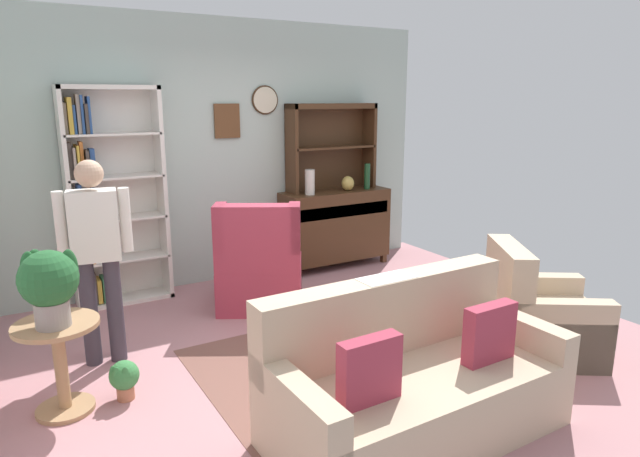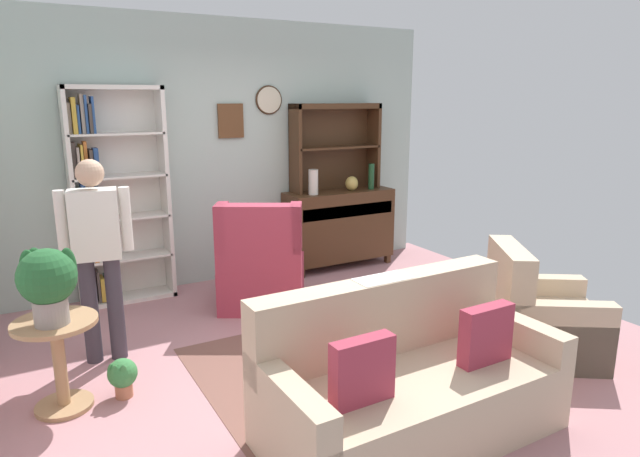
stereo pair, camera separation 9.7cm
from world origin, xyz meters
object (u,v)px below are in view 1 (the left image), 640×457
Objects in this scene: vase_tall at (310,182)px; bottle_wine at (367,176)px; sideboard_hutch at (331,135)px; potted_plant_small at (124,377)px; bookshelf at (108,199)px; plant_stand at (60,357)px; person_reading at (96,248)px; wingback_chair at (260,269)px; vase_round at (348,183)px; sideboard at (335,225)px; armchair_floral at (538,318)px; potted_plant_large at (48,282)px; couch_floral at (412,383)px.

bottle_wine reaches higher than vase_tall.
sideboard_hutch reaches higher than potted_plant_small.
bookshelf reaches higher than plant_stand.
person_reading is (-2.45, -1.12, -0.15)m from vase_tall.
person_reading is (-1.51, -0.43, 0.52)m from wingback_chair.
sideboard_hutch is 1.98m from wingback_chair.
vase_round is 0.62× the size of potted_plant_small.
armchair_floral is (0.15, -2.79, -0.22)m from sideboard.
bottle_wine is at bearing -26.96° from sideboard_hutch.
potted_plant_small is (-2.83, -1.85, -0.35)m from sideboard.
potted_plant_large is at bearing -154.09° from bottle_wine.
sideboard is at bearing -1.94° from bookshelf.
couch_floral is at bearing -52.82° from person_reading.
sideboard_hutch is at bearing 92.90° from armchair_floral.
person_reading is at bearing 58.59° from plant_stand.
wingback_chair reaches higher than plant_stand.
bottle_wine reaches higher than armchair_floral.
person_reading reaches higher than wingback_chair.
person_reading is at bearing -159.04° from vase_round.
sideboard_hutch is at bearing 33.46° from wingback_chair.
wingback_chair is (-1.48, 2.02, 0.09)m from armchair_floral.
armchair_floral is at bearing -15.73° from potted_plant_large.
plant_stand is at bearing 163.45° from armchair_floral.
potted_plant_large reaches higher than sideboard.
bookshelf is 3.99m from armchair_floral.
vase_tall is at bearing 101.21° from armchair_floral.
vase_tall is at bearing 71.51° from couch_floral.
bottle_wine reaches higher than potted_plant_small.
vase_round is 3.79m from potted_plant_large.
armchair_floral is 0.98× the size of wingback_chair.
potted_plant_small is (-2.98, 0.94, -0.13)m from armchair_floral.
potted_plant_small is (-2.83, -1.96, -1.40)m from sideboard_hutch.
couch_floral is 1.70× the size of armchair_floral.
person_reading is (-0.01, 0.64, 0.75)m from potted_plant_small.
sideboard_hutch is 3.17m from armchair_floral.
sideboard is 4.74× the size of potted_plant_small.
wingback_chair is at bearing 88.35° from couch_floral.
vase_round is at bearing 63.23° from couch_floral.
armchair_floral is at bearing -47.14° from bookshelf.
sideboard is 0.72× the size of couch_floral.
potted_plant_large is (-1.88, -1.07, 0.52)m from wingback_chair.
vase_round is 0.09× the size of couch_floral.
person_reading reaches higher than couch_floral.
bookshelf is at bearing 132.86° from armchair_floral.
couch_floral is at bearing -120.73° from bottle_wine.
vase_tall is at bearing 179.34° from bottle_wine.
potted_plant_small is at bearing 162.52° from armchair_floral.
bookshelf reaches higher than vase_round.
bottle_wine is 3.59m from couch_floral.
vase_tall reaches higher than sideboard.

